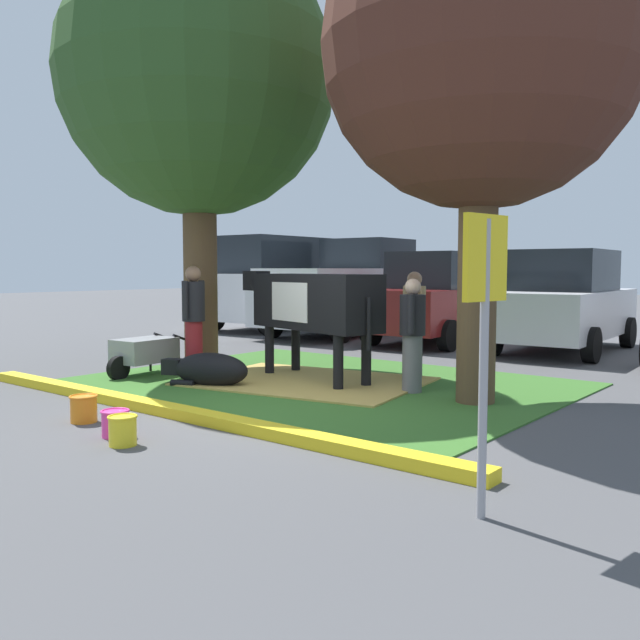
{
  "coord_description": "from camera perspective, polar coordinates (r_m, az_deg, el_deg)",
  "views": [
    {
      "loc": [
        5.39,
        -5.83,
        1.65
      ],
      "look_at": [
        -0.78,
        1.76,
        0.9
      ],
      "focal_mm": 37.61,
      "sensor_mm": 36.0,
      "label": 1
    }
  ],
  "objects": [
    {
      "name": "pickup_truck_black",
      "position": [
        16.91,
        2.57,
        2.56
      ],
      "size": [
        2.41,
        5.49,
        2.42
      ],
      "color": "silver",
      "rests_on": "ground"
    },
    {
      "name": "shade_tree_right",
      "position": [
        8.72,
        13.56,
        21.45
      ],
      "size": [
        3.81,
        3.81,
        6.17
      ],
      "color": "brown",
      "rests_on": "ground"
    },
    {
      "name": "bucket_yellow",
      "position": [
        6.59,
        -16.44,
        -8.94
      ],
      "size": [
        0.28,
        0.28,
        0.28
      ],
      "color": "yellow",
      "rests_on": "ground"
    },
    {
      "name": "grass_island",
      "position": [
        9.65,
        0.18,
        -5.4
      ],
      "size": [
        6.54,
        5.1,
        0.02
      ],
      "primitive_type": "cube",
      "color": "#386B28",
      "rests_on": "ground"
    },
    {
      "name": "person_visitor_far",
      "position": [
        10.11,
        8.01,
        -0.13
      ],
      "size": [
        0.49,
        0.34,
        1.61
      ],
      "color": "black",
      "rests_on": "ground"
    },
    {
      "name": "sedan_silver",
      "position": [
        14.21,
        20.08,
        1.43
      ],
      "size": [
        2.18,
        4.48,
        2.02
      ],
      "color": "silver",
      "rests_on": "ground"
    },
    {
      "name": "parking_sign",
      "position": [
        4.47,
        13.84,
        1.21
      ],
      "size": [
        0.11,
        0.44,
        2.0
      ],
      "color": "#99999E",
      "rests_on": "ground"
    },
    {
      "name": "cow_holstein",
      "position": [
        9.81,
        -0.79,
        1.5
      ],
      "size": [
        3.08,
        1.25,
        1.61
      ],
      "color": "black",
      "rests_on": "ground"
    },
    {
      "name": "wheelbarrow",
      "position": [
        10.65,
        -14.79,
        -2.58
      ],
      "size": [
        0.67,
        1.61,
        0.63
      ],
      "color": "gray",
      "rests_on": "ground"
    },
    {
      "name": "person_handler",
      "position": [
        8.9,
        7.87,
        -1.07
      ],
      "size": [
        0.34,
        0.49,
        1.52
      ],
      "color": "slate",
      "rests_on": "ground"
    },
    {
      "name": "bucket_pink",
      "position": [
        6.95,
        -17.02,
        -8.35
      ],
      "size": [
        0.28,
        0.28,
        0.27
      ],
      "color": "#EA3893",
      "rests_on": "ground"
    },
    {
      "name": "ground_plane",
      "position": [
        8.11,
        -3.62,
        -7.36
      ],
      "size": [
        80.0,
        80.0,
        0.0
      ],
      "primitive_type": "plane",
      "color": "#4C4C4F"
    },
    {
      "name": "person_visitor_near",
      "position": [
        10.24,
        -10.7,
        0.18
      ],
      "size": [
        0.34,
        0.51,
        1.69
      ],
      "color": "maroon",
      "rests_on": "ground"
    },
    {
      "name": "calf_lying",
      "position": [
        9.51,
        -9.44,
        -4.21
      ],
      "size": [
        1.33,
        0.85,
        0.48
      ],
      "color": "black",
      "rests_on": "ground"
    },
    {
      "name": "curb_yellow",
      "position": [
        7.77,
        -12.55,
        -7.53
      ],
      "size": [
        7.74,
        0.24,
        0.12
      ],
      "primitive_type": "cube",
      "color": "yellow",
      "rests_on": "ground"
    },
    {
      "name": "suv_black",
      "position": [
        18.6,
        -3.67,
        3.2
      ],
      "size": [
        2.29,
        4.68,
        2.52
      ],
      "color": "silver",
      "rests_on": "ground"
    },
    {
      "name": "hatchback_white",
      "position": [
        15.23,
        10.14,
        1.81
      ],
      "size": [
        2.18,
        4.48,
        2.02
      ],
      "color": "maroon",
      "rests_on": "ground"
    },
    {
      "name": "shade_tree_left",
      "position": [
        11.38,
        -10.36,
        19.53
      ],
      "size": [
        4.36,
        4.36,
        6.85
      ],
      "color": "brown",
      "rests_on": "ground"
    },
    {
      "name": "bucket_orange",
      "position": [
        7.7,
        -19.46,
        -7.08
      ],
      "size": [
        0.3,
        0.3,
        0.29
      ],
      "color": "orange",
      "rests_on": "ground"
    },
    {
      "name": "hay_bedding",
      "position": [
        9.69,
        -1.12,
        -5.27
      ],
      "size": [
        3.57,
        2.92,
        0.04
      ],
      "primitive_type": "cube",
      "rotation": [
        0.0,
        0.0,
        0.17
      ],
      "color": "tan",
      "rests_on": "ground"
    }
  ]
}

